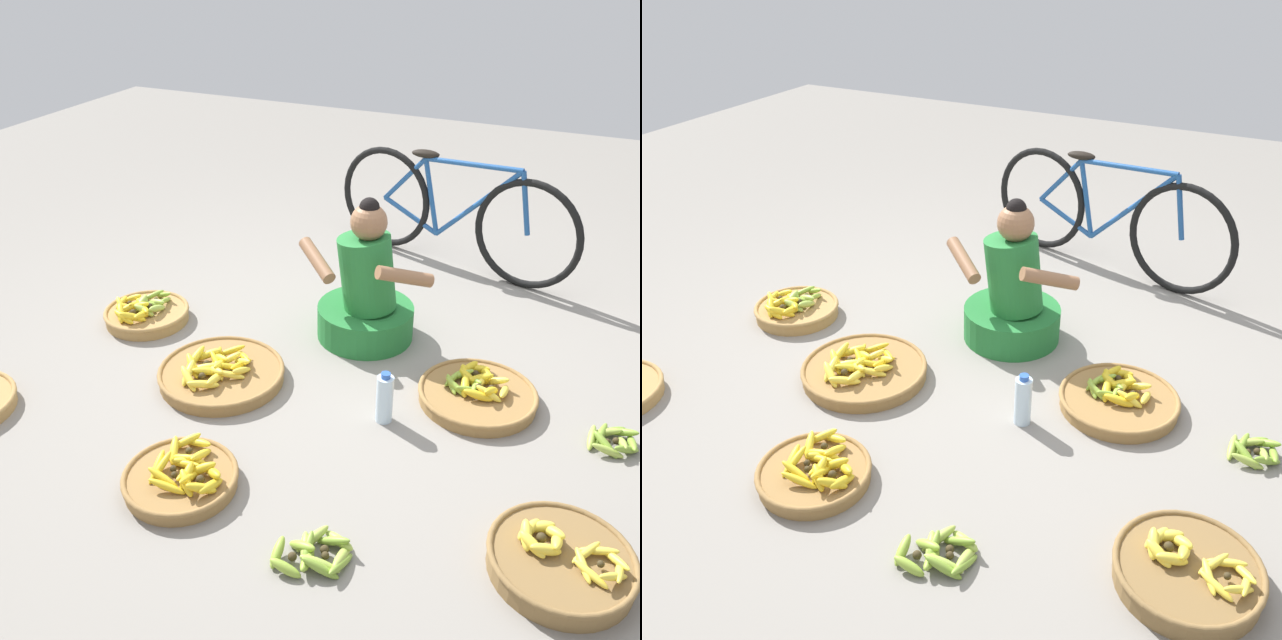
% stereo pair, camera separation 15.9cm
% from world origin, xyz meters
% --- Properties ---
extents(ground_plane, '(10.00, 10.00, 0.00)m').
position_xyz_m(ground_plane, '(0.00, 0.00, 0.00)').
color(ground_plane, gray).
extents(vendor_woman_front, '(0.75, 0.52, 0.79)m').
position_xyz_m(vendor_woman_front, '(0.05, 0.30, 0.25)').
color(vendor_woman_front, '#237233').
rests_on(vendor_woman_front, ground).
extents(bicycle_leaning, '(1.66, 0.47, 0.73)m').
position_xyz_m(bicycle_leaning, '(0.21, 1.37, 0.36)').
color(bicycle_leaning, black).
rests_on(bicycle_leaning, ground).
extents(banana_basket_front_left, '(0.63, 0.63, 0.14)m').
position_xyz_m(banana_basket_front_left, '(-0.45, -0.39, 0.04)').
color(banana_basket_front_left, olive).
rests_on(banana_basket_front_left, ground).
extents(banana_basket_near_bicycle, '(0.52, 0.52, 0.15)m').
position_xyz_m(banana_basket_near_bicycle, '(1.24, -0.92, 0.05)').
color(banana_basket_near_bicycle, brown).
rests_on(banana_basket_near_bicycle, ground).
extents(banana_basket_mid_right, '(0.56, 0.56, 0.14)m').
position_xyz_m(banana_basket_mid_right, '(0.75, -0.05, 0.04)').
color(banana_basket_mid_right, olive).
rests_on(banana_basket_mid_right, ground).
extents(banana_basket_front_center, '(0.47, 0.47, 0.14)m').
position_xyz_m(banana_basket_front_center, '(-0.21, -1.10, 0.04)').
color(banana_basket_front_center, olive).
rests_on(banana_basket_front_center, ground).
extents(banana_basket_mid_left, '(0.48, 0.48, 0.15)m').
position_xyz_m(banana_basket_mid_left, '(-1.14, -0.06, 0.05)').
color(banana_basket_mid_left, '#A87F47').
rests_on(banana_basket_mid_left, ground).
extents(loose_bananas_back_left, '(0.28, 0.26, 0.09)m').
position_xyz_m(loose_bananas_back_left, '(0.44, -1.22, 0.03)').
color(loose_bananas_back_left, '#9EB747').
rests_on(loose_bananas_back_left, ground).
extents(loose_bananas_back_center, '(0.23, 0.22, 0.09)m').
position_xyz_m(loose_bananas_back_center, '(1.36, -0.12, 0.03)').
color(loose_bananas_back_center, '#9EB747').
rests_on(loose_bananas_back_center, ground).
extents(water_bottle, '(0.08, 0.08, 0.26)m').
position_xyz_m(water_bottle, '(0.39, -0.36, 0.12)').
color(water_bottle, silver).
rests_on(water_bottle, ground).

